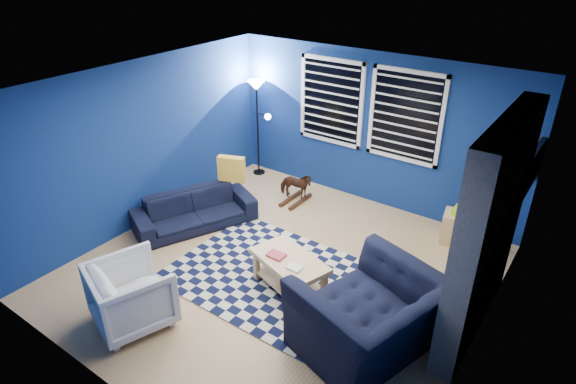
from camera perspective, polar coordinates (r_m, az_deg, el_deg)
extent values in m
plane|color=tan|center=(6.57, -0.95, -9.35)|extent=(5.00, 5.00, 0.00)
plane|color=white|center=(5.44, -1.15, 12.13)|extent=(5.00, 5.00, 0.00)
plane|color=navy|center=(7.88, 9.88, 7.21)|extent=(5.00, 0.00, 5.00)
plane|color=navy|center=(7.53, -16.63, 5.44)|extent=(0.00, 5.00, 5.00)
plane|color=navy|center=(5.05, 22.68, -7.27)|extent=(0.00, 5.00, 5.00)
cube|color=gray|center=(5.49, 22.73, -4.32)|extent=(0.26, 2.00, 2.50)
cube|color=black|center=(6.00, 19.86, -11.25)|extent=(0.04, 0.70, 0.60)
cube|color=gray|center=(6.22, 18.24, -13.11)|extent=(0.50, 1.20, 0.08)
cube|color=black|center=(8.08, 5.19, 10.66)|extent=(1.05, 0.02, 1.30)
cube|color=white|center=(7.90, 5.37, 15.36)|extent=(1.17, 0.05, 0.06)
cube|color=white|center=(8.30, 4.96, 6.15)|extent=(1.17, 0.05, 0.06)
cube|color=black|center=(7.54, 13.79, 8.71)|extent=(1.05, 0.02, 1.30)
cube|color=white|center=(7.35, 14.37, 13.69)|extent=(1.17, 0.05, 0.06)
cube|color=white|center=(7.78, 13.21, 3.96)|extent=(1.17, 0.05, 0.06)
cube|color=black|center=(6.75, 26.87, 2.28)|extent=(0.06, 1.00, 0.58)
cube|color=black|center=(6.75, 26.59, 2.36)|extent=(0.01, 0.92, 0.50)
cube|color=black|center=(6.51, -2.15, -9.72)|extent=(2.50, 2.00, 0.02)
imported|color=black|center=(7.54, -11.02, -2.16)|extent=(1.97, 1.42, 0.54)
imported|color=black|center=(5.28, 9.48, -14.33)|extent=(1.70, 1.58, 0.92)
imported|color=gray|center=(5.87, -18.04, -11.48)|extent=(1.06, 1.08, 0.77)
imported|color=#432915|center=(8.05, 0.91, 0.75)|extent=(0.43, 0.61, 0.47)
cube|color=#DDAE7C|center=(6.01, 0.18, -8.15)|extent=(1.11, 0.84, 0.07)
cube|color=#DDAE7C|center=(6.20, 0.17, -10.45)|extent=(1.00, 0.73, 0.03)
cube|color=#A9303F|center=(6.03, -1.41, -7.49)|extent=(0.26, 0.22, 0.03)
cube|color=silver|center=(5.82, 0.76, -8.96)|extent=(0.21, 0.18, 0.03)
cube|color=#DDAE7C|center=(6.22, -4.20, -9.51)|extent=(0.08, 0.08, 0.40)
cube|color=#DDAE7C|center=(5.83, 2.33, -12.41)|extent=(0.08, 0.08, 0.40)
cube|color=#DDAE7C|center=(6.49, -1.73, -7.61)|extent=(0.08, 0.08, 0.40)
cube|color=#DDAE7C|center=(6.12, 4.62, -10.21)|extent=(0.08, 0.08, 0.40)
cube|color=#DDAE7C|center=(7.44, 19.95, -4.18)|extent=(0.62, 0.48, 0.47)
cube|color=black|center=(7.44, 19.95, -4.18)|extent=(0.54, 0.42, 0.37)
cube|color=#A8E51B|center=(7.31, 20.30, -2.32)|extent=(0.38, 0.32, 0.09)
cylinder|color=black|center=(9.22, -3.46, 2.38)|extent=(0.22, 0.22, 0.03)
cylinder|color=black|center=(8.90, -3.61, 7.17)|extent=(0.03, 0.03, 1.65)
cone|color=white|center=(8.64, -3.78, 12.48)|extent=(0.30, 0.30, 0.17)
sphere|color=white|center=(8.59, -2.40, 8.91)|extent=(0.11, 0.11, 0.11)
cube|color=yellow|center=(7.68, -6.72, 2.75)|extent=(0.45, 0.27, 0.41)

